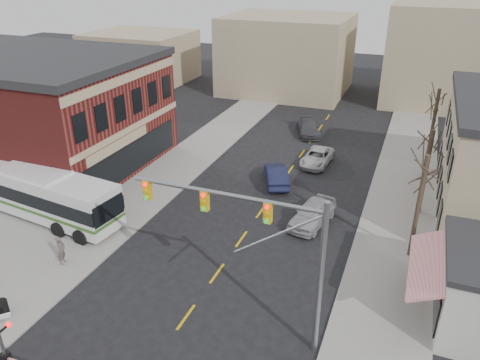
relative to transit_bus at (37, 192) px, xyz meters
name	(u,v)px	position (x,y,z in m)	size (l,w,h in m)	color
ground	(167,344)	(14.58, -7.68, -1.94)	(160.00, 160.00, 0.00)	black
sidewalk_west	(184,162)	(5.08, 12.32, -1.88)	(5.00, 60.00, 0.12)	gray
sidewalk_east	(402,197)	(24.08, 12.32, -1.88)	(5.00, 60.00, 0.12)	gray
tree_east_a	(418,207)	(25.08, 4.32, 1.56)	(0.28, 0.28, 6.75)	#382B21
tree_east_b	(426,172)	(25.38, 10.32, 1.33)	(0.28, 0.28, 6.30)	#382B21
tree_east_c	(432,131)	(25.58, 18.32, 1.78)	(0.28, 0.28, 7.20)	#382B21
transit_bus	(37,192)	(0.00, 0.00, 0.00)	(13.65, 4.58, 3.45)	silver
traffic_signal_mast	(265,238)	(18.71, -5.42, 3.76)	(9.21, 0.30, 8.00)	gray
rr_crossing_west	(9,345)	(9.42, -11.90, 0.03)	(5.60, 1.36, 4.00)	gray
trash_bin	(2,308)	(5.68, -9.02, -1.40)	(0.60, 0.60, 0.84)	black
car_a	(313,213)	(18.47, 6.01, -1.11)	(1.96, 4.88, 1.66)	#A2A1A6
car_b	(276,175)	(14.20, 11.21, -1.16)	(1.65, 4.74, 1.56)	#161937
car_c	(317,157)	(16.44, 16.41, -1.27)	(2.21, 4.79, 1.33)	#BDBDBD
car_d	(308,128)	(13.81, 23.83, -1.20)	(2.06, 5.06, 1.47)	#3D3C41
pedestrian_near	(61,250)	(5.52, -4.26, -0.90)	(0.67, 0.44, 1.83)	#594C47
pedestrian_far	(94,207)	(3.96, 0.97, -0.96)	(0.83, 0.65, 1.71)	#303055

